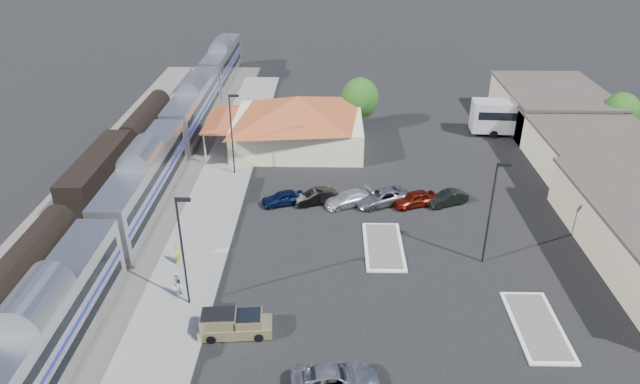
{
  "coord_description": "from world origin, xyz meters",
  "views": [
    {
      "loc": [
        -0.64,
        -39.29,
        27.09
      ],
      "look_at": [
        -1.57,
        6.77,
        2.8
      ],
      "focal_mm": 32.0,
      "sensor_mm": 36.0,
      "label": 1
    }
  ],
  "objects_px": {
    "suv": "(335,379)",
    "station_depot": "(298,121)",
    "pickup_truck": "(235,324)",
    "coach_bus": "(527,116)"
  },
  "relations": [
    {
      "from": "pickup_truck",
      "to": "suv",
      "type": "distance_m",
      "value": 8.31
    },
    {
      "from": "suv",
      "to": "coach_bus",
      "type": "relative_size",
      "value": 0.4
    },
    {
      "from": "station_depot",
      "to": "pickup_truck",
      "type": "xyz_separation_m",
      "value": [
        -2.5,
        -33.08,
        -2.31
      ]
    },
    {
      "from": "station_depot",
      "to": "coach_bus",
      "type": "distance_m",
      "value": 28.51
    },
    {
      "from": "pickup_truck",
      "to": "coach_bus",
      "type": "height_order",
      "value": "coach_bus"
    },
    {
      "from": "station_depot",
      "to": "pickup_truck",
      "type": "bearing_deg",
      "value": -94.32
    },
    {
      "from": "station_depot",
      "to": "suv",
      "type": "xyz_separation_m",
      "value": [
        4.34,
        -37.81,
        -2.38
      ]
    },
    {
      "from": "station_depot",
      "to": "pickup_truck",
      "type": "height_order",
      "value": "station_depot"
    },
    {
      "from": "pickup_truck",
      "to": "coach_bus",
      "type": "bearing_deg",
      "value": -44.04
    },
    {
      "from": "suv",
      "to": "station_depot",
      "type": "bearing_deg",
      "value": -1.01
    }
  ]
}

